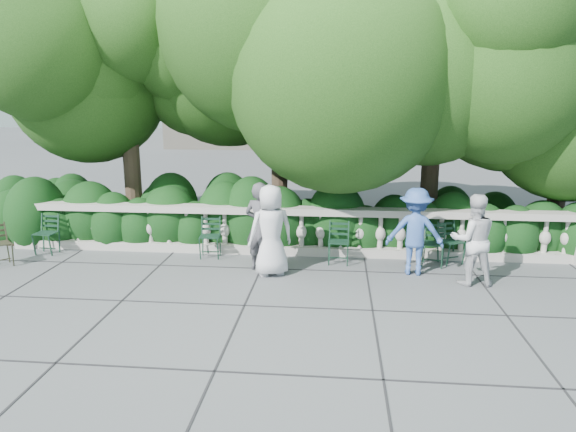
# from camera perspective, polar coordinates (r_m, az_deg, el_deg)

# --- Properties ---
(ground) EXTENTS (90.00, 90.00, 0.00)m
(ground) POSITION_cam_1_polar(r_m,az_deg,el_deg) (9.08, -0.61, -7.59)
(ground) COLOR #4C4F53
(ground) RESTS_ON ground
(balustrade) EXTENTS (12.00, 0.44, 1.00)m
(balustrade) POSITION_cam_1_polar(r_m,az_deg,el_deg) (10.64, 0.42, -1.73)
(balustrade) COLOR #9E998E
(balustrade) RESTS_ON ground
(shrub_hedge) EXTENTS (15.00, 2.60, 1.70)m
(shrub_hedge) POSITION_cam_1_polar(r_m,az_deg,el_deg) (11.92, 0.93, -2.52)
(shrub_hedge) COLOR black
(shrub_hedge) RESTS_ON ground
(tree_canopy) EXTENTS (15.04, 6.52, 6.78)m
(tree_canopy) POSITION_cam_1_polar(r_m,az_deg,el_deg) (11.66, 4.59, 16.76)
(tree_canopy) COLOR #3F3023
(tree_canopy) RESTS_ON ground
(chair_a) EXTENTS (0.45, 0.49, 0.84)m
(chair_a) POSITION_cam_1_polar(r_m,az_deg,el_deg) (11.79, -25.48, -4.00)
(chair_a) COLOR black
(chair_a) RESTS_ON ground
(chair_c) EXTENTS (0.48, 0.52, 0.84)m
(chair_c) POSITION_cam_1_polar(r_m,az_deg,el_deg) (10.53, -8.72, -4.80)
(chair_c) COLOR black
(chair_c) RESTS_ON ground
(chair_d) EXTENTS (0.55, 0.58, 0.84)m
(chair_d) POSITION_cam_1_polar(r_m,az_deg,el_deg) (10.28, 15.65, -5.58)
(chair_d) COLOR black
(chair_d) RESTS_ON ground
(chair_e) EXTENTS (0.45, 0.49, 0.84)m
(chair_e) POSITION_cam_1_polar(r_m,az_deg,el_deg) (10.07, 5.57, -5.53)
(chair_e) COLOR black
(chair_e) RESTS_ON ground
(chair_f) EXTENTS (0.60, 0.62, 0.84)m
(chair_f) POSITION_cam_1_polar(r_m,az_deg,el_deg) (10.56, 18.01, -5.25)
(chair_f) COLOR black
(chair_f) RESTS_ON ground
(chair_weathered) EXTENTS (0.65, 0.65, 0.84)m
(chair_weathered) POSITION_cam_1_polar(r_m,az_deg,el_deg) (11.33, -29.05, -5.05)
(chair_weathered) COLOR black
(chair_weathered) RESTS_ON ground
(person_businessman) EXTENTS (0.97, 0.82, 1.68)m
(person_businessman) POSITION_cam_1_polar(r_m,az_deg,el_deg) (9.32, -1.91, -1.61)
(person_businessman) COLOR silver
(person_businessman) RESTS_ON ground
(person_woman_grey) EXTENTS (0.72, 0.59, 1.69)m
(person_woman_grey) POSITION_cam_1_polar(r_m,az_deg,el_deg) (9.57, -3.10, -1.21)
(person_woman_grey) COLOR #434247
(person_woman_grey) RESTS_ON ground
(person_casual_man) EXTENTS (0.80, 0.64, 1.60)m
(person_casual_man) POSITION_cam_1_polar(r_m,az_deg,el_deg) (9.43, 19.87, -2.49)
(person_casual_man) COLOR silver
(person_casual_man) RESTS_ON ground
(person_older_blue) EXTENTS (1.10, 0.71, 1.61)m
(person_older_blue) POSITION_cam_1_polar(r_m,az_deg,el_deg) (9.67, 13.95, -1.68)
(person_older_blue) COLOR #3559A1
(person_older_blue) RESTS_ON ground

